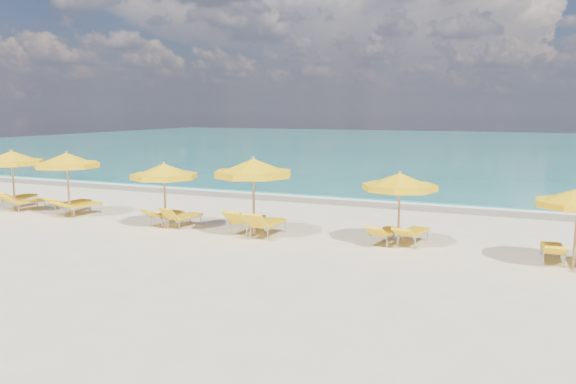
% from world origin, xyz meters
% --- Properties ---
extents(ground_plane, '(120.00, 120.00, 0.00)m').
position_xyz_m(ground_plane, '(0.00, 0.00, 0.00)').
color(ground_plane, beige).
extents(ocean, '(120.00, 80.00, 0.30)m').
position_xyz_m(ocean, '(0.00, 48.00, 0.00)').
color(ocean, '#136F68').
rests_on(ocean, ground).
extents(wet_sand_band, '(120.00, 2.60, 0.01)m').
position_xyz_m(wet_sand_band, '(0.00, 7.40, 0.00)').
color(wet_sand_band, tan).
rests_on(wet_sand_band, ground).
extents(foam_line, '(120.00, 1.20, 0.03)m').
position_xyz_m(foam_line, '(0.00, 8.20, 0.00)').
color(foam_line, white).
rests_on(foam_line, ground).
extents(whitecap_near, '(14.00, 0.36, 0.05)m').
position_xyz_m(whitecap_near, '(-6.00, 17.00, 0.00)').
color(whitecap_near, white).
rests_on(whitecap_near, ground).
extents(whitecap_far, '(18.00, 0.30, 0.05)m').
position_xyz_m(whitecap_far, '(8.00, 24.00, 0.00)').
color(whitecap_far, white).
rests_on(whitecap_far, ground).
extents(umbrella_1, '(2.86, 2.86, 2.47)m').
position_xyz_m(umbrella_1, '(-11.46, 0.02, 2.10)').
color(umbrella_1, tan).
rests_on(umbrella_1, ground).
extents(umbrella_2, '(3.05, 3.05, 2.48)m').
position_xyz_m(umbrella_2, '(-8.51, -0.04, 2.12)').
color(umbrella_2, tan).
rests_on(umbrella_2, ground).
extents(umbrella_3, '(2.40, 2.40, 2.29)m').
position_xyz_m(umbrella_3, '(-3.73, -0.52, 1.96)').
color(umbrella_3, tan).
rests_on(umbrella_3, ground).
extents(umbrella_4, '(2.63, 2.63, 2.57)m').
position_xyz_m(umbrella_4, '(-0.39, -0.41, 2.19)').
color(umbrella_4, tan).
rests_on(umbrella_4, ground).
extents(umbrella_5, '(2.41, 2.41, 2.26)m').
position_xyz_m(umbrella_5, '(4.19, 0.10, 1.93)').
color(umbrella_5, tan).
rests_on(umbrella_5, ground).
extents(lounger_1_left, '(1.00, 2.08, 0.81)m').
position_xyz_m(lounger_1_left, '(-11.87, 0.57, 0.24)').
color(lounger_1_left, '#A5A8AD').
rests_on(lounger_1_left, ground).
extents(lounger_1_right, '(0.88, 1.79, 0.76)m').
position_xyz_m(lounger_1_right, '(-10.95, 0.18, 0.21)').
color(lounger_1_right, '#A5A8AD').
rests_on(lounger_1_right, ground).
extents(lounger_2_left, '(0.71, 1.94, 0.75)m').
position_xyz_m(lounger_2_left, '(-8.88, 0.49, 0.23)').
color(lounger_2_left, '#A5A8AD').
rests_on(lounger_2_left, ground).
extents(lounger_2_right, '(0.91, 2.00, 0.70)m').
position_xyz_m(lounger_2_right, '(-8.14, 0.21, 0.22)').
color(lounger_2_right, '#A5A8AD').
rests_on(lounger_2_right, ground).
extents(lounger_3_left, '(0.78, 1.78, 0.68)m').
position_xyz_m(lounger_3_left, '(-4.12, 0.08, 0.21)').
color(lounger_3_left, '#A5A8AD').
rests_on(lounger_3_left, ground).
extents(lounger_3_right, '(0.82, 1.72, 0.81)m').
position_xyz_m(lounger_3_right, '(-3.29, -0.06, 0.21)').
color(lounger_3_right, '#A5A8AD').
rests_on(lounger_3_right, ground).
extents(lounger_4_left, '(0.68, 1.96, 0.91)m').
position_xyz_m(lounger_4_left, '(-0.86, 0.04, 0.24)').
color(lounger_4_left, '#A5A8AD').
rests_on(lounger_4_left, ground).
extents(lounger_4_right, '(0.72, 1.98, 0.95)m').
position_xyz_m(lounger_4_right, '(0.03, -0.26, 0.25)').
color(lounger_4_right, '#A5A8AD').
rests_on(lounger_4_right, ground).
extents(lounger_5_left, '(0.81, 1.77, 0.70)m').
position_xyz_m(lounger_5_left, '(3.76, 0.29, 0.21)').
color(lounger_5_left, '#A5A8AD').
rests_on(lounger_5_left, ground).
extents(lounger_5_right, '(0.87, 1.88, 0.70)m').
position_xyz_m(lounger_5_right, '(4.55, 0.51, 0.21)').
color(lounger_5_right, '#A5A8AD').
rests_on(lounger_5_right, ground).
extents(lounger_6_left, '(0.62, 1.74, 0.66)m').
position_xyz_m(lounger_6_left, '(8.39, 0.02, 0.20)').
color(lounger_6_left, '#A5A8AD').
rests_on(lounger_6_left, ground).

